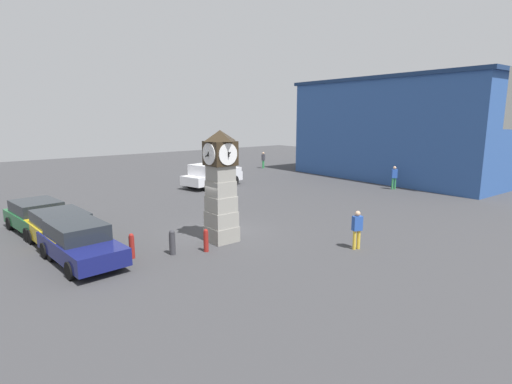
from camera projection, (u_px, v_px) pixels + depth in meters
ground_plane at (223, 235)px, 18.78m from camera, size 83.25×83.25×0.00m
clock_tower at (221, 187)px, 17.36m from camera, size 1.48×1.54×4.91m
bollard_near_tower at (206, 240)px, 16.34m from camera, size 0.20×0.20×0.96m
bollard_mid_row at (172, 242)px, 15.99m from camera, size 0.25×0.25×1.03m
bollard_far_row at (132, 246)px, 15.57m from camera, size 0.21×0.21×1.01m
car_navy_sedan at (39, 216)px, 19.22m from camera, size 4.60×2.48×1.46m
car_near_tower at (63, 229)px, 16.93m from camera, size 4.71×2.32×1.48m
car_by_building at (80, 242)px, 15.16m from camera, size 4.68×2.24×1.51m
pickup_truck at (212, 175)px, 31.24m from camera, size 3.04×5.27×1.85m
pedestrian_near_bench at (357, 227)px, 16.56m from camera, size 0.36×0.46×1.64m
pedestrian_crossing_lot at (394, 176)px, 30.12m from camera, size 0.43×0.46×1.77m
pedestrian_by_cars at (263, 159)px, 42.37m from camera, size 0.37×0.46×1.72m
warehouse_blue_far at (406, 129)px, 35.69m from camera, size 18.70×11.05×8.67m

